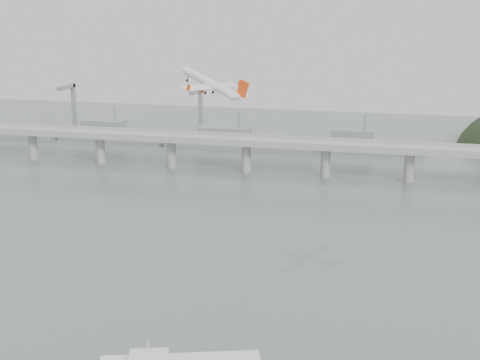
# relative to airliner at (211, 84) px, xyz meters

# --- Properties ---
(ground) EXTENTS (900.00, 900.00, 0.00)m
(ground) POSITION_rel_airliner_xyz_m (22.83, -95.55, -68.57)
(ground) COLOR slate
(ground) RESTS_ON ground
(bridge) EXTENTS (800.00, 22.00, 23.90)m
(bridge) POSITION_rel_airliner_xyz_m (21.68, 104.45, -50.92)
(bridge) COLOR #989896
(bridge) RESTS_ON ground
(distant_fleet) EXTENTS (453.00, 60.90, 40.00)m
(distant_fleet) POSITION_rel_airliner_xyz_m (-132.53, 169.53, -62.35)
(distant_fleet) COLOR slate
(distant_fleet) RESTS_ON ground
(airliner) EXTENTS (38.52, 36.38, 16.12)m
(airliner) POSITION_rel_airliner_xyz_m (0.00, 0.00, 0.00)
(airliner) COLOR white
(airliner) RESTS_ON ground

